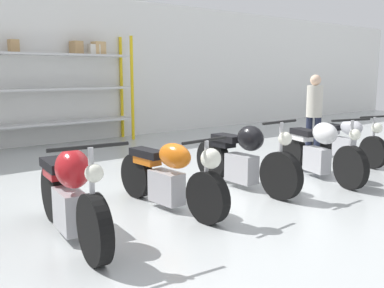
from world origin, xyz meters
name	(u,v)px	position (x,y,z in m)	size (l,w,h in m)	color
ground_plane	(210,197)	(0.00, 0.00, 0.00)	(30.00, 30.00, 0.00)	#B2B7B7
back_wall	(51,69)	(0.00, 5.81, 1.80)	(30.00, 0.08, 3.60)	white
shelving_rack	(37,85)	(-0.49, 5.45, 1.43)	(4.88, 0.63, 2.62)	yellow
motorcycle_red	(70,194)	(-2.12, -0.26, 0.48)	(0.74, 2.06, 1.10)	black
motorcycle_orange	(170,176)	(-0.75, -0.10, 0.44)	(0.67, 2.03, 0.98)	black
motorcycle_black	(244,158)	(0.69, 0.02, 0.47)	(0.66, 2.09, 1.08)	black
motorcycle_white	(319,150)	(2.12, -0.27, 0.47)	(0.90, 2.07, 1.05)	black
motorcycle_silver	(347,139)	(3.67, 0.19, 0.44)	(0.77, 1.93, 0.95)	black
person_browsing	(314,109)	(3.63, 0.94, 0.99)	(0.39, 0.39, 1.68)	#1E2338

